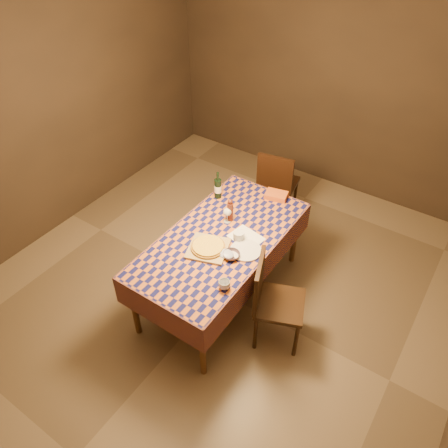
{
  "coord_description": "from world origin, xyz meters",
  "views": [
    {
      "loc": [
        1.68,
        -2.44,
        3.47
      ],
      "look_at": [
        0.0,
        0.05,
        0.9
      ],
      "focal_mm": 35.0,
      "sensor_mm": 36.0,
      "label": 1
    }
  ],
  "objects_px": {
    "dining_table": "(221,244)",
    "white_plate": "(246,250)",
    "pizza": "(208,246)",
    "cutting_board": "(208,248)",
    "chair_right": "(271,297)",
    "bowl": "(231,255)",
    "wine_bottle": "(218,188)",
    "chair_far": "(277,182)"
  },
  "relations": [
    {
      "from": "dining_table",
      "to": "pizza",
      "type": "xyz_separation_m",
      "value": [
        -0.01,
        -0.19,
        0.11
      ]
    },
    {
      "from": "bowl",
      "to": "white_plate",
      "type": "height_order",
      "value": "bowl"
    },
    {
      "from": "chair_far",
      "to": "pizza",
      "type": "bearing_deg",
      "value": -84.54
    },
    {
      "from": "cutting_board",
      "to": "wine_bottle",
      "type": "relative_size",
      "value": 1.15
    },
    {
      "from": "cutting_board",
      "to": "pizza",
      "type": "xyz_separation_m",
      "value": [
        0.0,
        -0.0,
        0.03
      ]
    },
    {
      "from": "chair_far",
      "to": "chair_right",
      "type": "height_order",
      "value": "same"
    },
    {
      "from": "bowl",
      "to": "cutting_board",
      "type": "bearing_deg",
      "value": -171.58
    },
    {
      "from": "dining_table",
      "to": "wine_bottle",
      "type": "relative_size",
      "value": 6.19
    },
    {
      "from": "dining_table",
      "to": "pizza",
      "type": "distance_m",
      "value": 0.22
    },
    {
      "from": "chair_right",
      "to": "pizza",
      "type": "bearing_deg",
      "value": -177.74
    },
    {
      "from": "wine_bottle",
      "to": "white_plate",
      "type": "relative_size",
      "value": 1.06
    },
    {
      "from": "bowl",
      "to": "pizza",
      "type": "bearing_deg",
      "value": -171.58
    },
    {
      "from": "pizza",
      "to": "bowl",
      "type": "relative_size",
      "value": 2.57
    },
    {
      "from": "dining_table",
      "to": "white_plate",
      "type": "distance_m",
      "value": 0.3
    },
    {
      "from": "dining_table",
      "to": "chair_right",
      "type": "height_order",
      "value": "chair_right"
    },
    {
      "from": "cutting_board",
      "to": "wine_bottle",
      "type": "distance_m",
      "value": 0.79
    },
    {
      "from": "chair_far",
      "to": "chair_right",
      "type": "bearing_deg",
      "value": -62.83
    },
    {
      "from": "cutting_board",
      "to": "white_plate",
      "type": "relative_size",
      "value": 1.22
    },
    {
      "from": "cutting_board",
      "to": "white_plate",
      "type": "distance_m",
      "value": 0.34
    },
    {
      "from": "dining_table",
      "to": "wine_bottle",
      "type": "distance_m",
      "value": 0.65
    },
    {
      "from": "dining_table",
      "to": "white_plate",
      "type": "bearing_deg",
      "value": -4.6
    },
    {
      "from": "pizza",
      "to": "cutting_board",
      "type": "bearing_deg",
      "value": 90.0
    },
    {
      "from": "dining_table",
      "to": "chair_right",
      "type": "relative_size",
      "value": 1.98
    },
    {
      "from": "chair_right",
      "to": "cutting_board",
      "type": "bearing_deg",
      "value": -177.74
    },
    {
      "from": "bowl",
      "to": "white_plate",
      "type": "distance_m",
      "value": 0.15
    },
    {
      "from": "chair_far",
      "to": "chair_right",
      "type": "distance_m",
      "value": 1.75
    },
    {
      "from": "white_plate",
      "to": "chair_far",
      "type": "xyz_separation_m",
      "value": [
        -0.44,
        1.41,
        -0.26
      ]
    },
    {
      "from": "dining_table",
      "to": "cutting_board",
      "type": "xyz_separation_m",
      "value": [
        -0.01,
        -0.19,
        0.09
      ]
    },
    {
      "from": "bowl",
      "to": "chair_far",
      "type": "relative_size",
      "value": 0.16
    },
    {
      "from": "chair_right",
      "to": "dining_table",
      "type": "bearing_deg",
      "value": 165.53
    },
    {
      "from": "white_plate",
      "to": "chair_right",
      "type": "height_order",
      "value": "chair_right"
    },
    {
      "from": "wine_bottle",
      "to": "chair_right",
      "type": "relative_size",
      "value": 0.32
    },
    {
      "from": "dining_table",
      "to": "white_plate",
      "type": "height_order",
      "value": "white_plate"
    },
    {
      "from": "pizza",
      "to": "bowl",
      "type": "xyz_separation_m",
      "value": [
        0.23,
        0.03,
        -0.01
      ]
    },
    {
      "from": "bowl",
      "to": "chair_right",
      "type": "xyz_separation_m",
      "value": [
        0.42,
        -0.01,
        -0.27
      ]
    },
    {
      "from": "white_plate",
      "to": "chair_far",
      "type": "distance_m",
      "value": 1.5
    },
    {
      "from": "pizza",
      "to": "wine_bottle",
      "type": "distance_m",
      "value": 0.78
    },
    {
      "from": "bowl",
      "to": "chair_far",
      "type": "bearing_deg",
      "value": 103.69
    },
    {
      "from": "pizza",
      "to": "white_plate",
      "type": "bearing_deg",
      "value": 30.08
    },
    {
      "from": "dining_table",
      "to": "bowl",
      "type": "height_order",
      "value": "bowl"
    },
    {
      "from": "cutting_board",
      "to": "chair_far",
      "type": "height_order",
      "value": "chair_far"
    },
    {
      "from": "wine_bottle",
      "to": "white_plate",
      "type": "xyz_separation_m",
      "value": [
        0.66,
        -0.52,
        -0.1
      ]
    }
  ]
}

